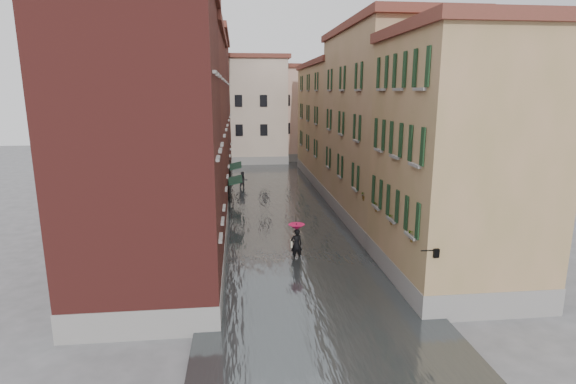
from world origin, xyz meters
TOP-DOWN VIEW (x-y plane):
  - ground at (0.00, 0.00)m, footprint 120.00×120.00m
  - floodwater at (0.00, 13.00)m, footprint 10.00×60.00m
  - building_left_near at (-7.00, -2.00)m, footprint 6.00×8.00m
  - building_left_mid at (-7.00, 9.00)m, footprint 6.00×14.00m
  - building_left_far at (-7.00, 24.00)m, footprint 6.00×16.00m
  - building_right_near at (7.00, -2.00)m, footprint 6.00×8.00m
  - building_right_mid at (7.00, 9.00)m, footprint 6.00×14.00m
  - building_right_far at (7.00, 24.00)m, footprint 6.00×16.00m
  - building_end_cream at (-3.00, 38.00)m, footprint 12.00×9.00m
  - building_end_pink at (6.00, 40.00)m, footprint 10.00×9.00m
  - awning_near at (-3.49, 11.86)m, footprint 1.09×2.97m
  - awning_far at (-3.48, 18.59)m, footprint 1.09×3.41m
  - wall_lantern at (4.33, -6.00)m, footprint 0.71×0.22m
  - window_planters at (4.12, -0.70)m, footprint 0.59×8.21m
  - pedestrian_main at (-0.11, 1.44)m, footprint 0.93×0.93m
  - pedestrian_far at (-2.78, 19.95)m, footprint 0.99×0.85m

SIDE VIEW (x-z plane):
  - ground at x=0.00m, z-range 0.00..0.00m
  - floodwater at x=0.00m, z-range 0.00..0.20m
  - pedestrian_far at x=-2.78m, z-range 0.00..1.74m
  - pedestrian_main at x=-0.11m, z-range 0.20..2.26m
  - awning_near at x=-3.49m, z-range 1.07..3.87m
  - awning_far at x=-3.48m, z-range 1.08..3.88m
  - wall_lantern at x=4.33m, z-range 2.83..3.18m
  - window_planters at x=4.12m, z-range 3.09..3.93m
  - building_right_near at x=7.00m, z-range 0.00..11.50m
  - building_right_far at x=7.00m, z-range 0.00..11.50m
  - building_end_pink at x=6.00m, z-range 0.00..12.00m
  - building_left_mid at x=-7.00m, z-range 0.00..12.50m
  - building_left_near at x=-7.00m, z-range 0.00..13.00m
  - building_right_mid at x=7.00m, z-range 0.00..13.00m
  - building_end_cream at x=-3.00m, z-range 0.00..13.00m
  - building_left_far at x=-7.00m, z-range 0.00..14.00m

